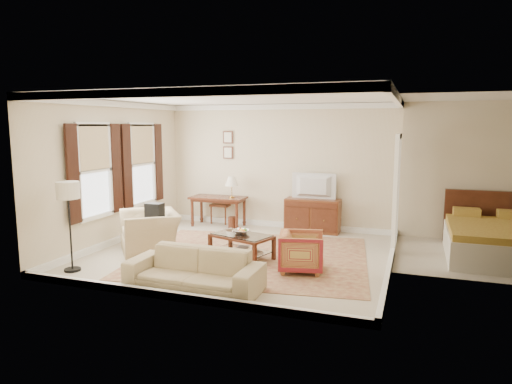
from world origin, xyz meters
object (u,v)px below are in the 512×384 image
Objects in this scene: tv at (313,178)px; sofa at (194,263)px; writing_desk at (218,201)px; striped_armchair at (302,250)px; sideboard at (313,215)px; club_armchair at (150,225)px; coffee_table at (242,240)px.

sofa is at bearing 78.56° from tv.
tv is (2.27, 0.14, 0.63)m from writing_desk.
tv reaches higher than striped_armchair.
tv is at bearing -3.36° from striped_armchair.
sideboard is at bearing 79.51° from sofa.
sideboard is at bearing -90.00° from tv.
writing_desk is at bearing 132.56° from club_armchair.
striped_armchair reaches higher than writing_desk.
sofa is (1.42, -4.06, -0.21)m from writing_desk.
club_armchair is (-2.60, -2.63, 0.14)m from sideboard.
tv is 1.30× the size of striped_armchair.
club_armchair reaches higher than sofa.
sideboard is at bearing -3.42° from striped_armchair.
coffee_table is at bearing 87.50° from sofa.
coffee_table is (-0.75, -2.51, -0.89)m from tv.
coffee_table is at bearing 73.39° from tv.
sofa reaches higher than striped_armchair.
sofa is at bearing -93.39° from coffee_table.
tv reaches higher than club_armchair.
tv is at bearing -90.00° from sideboard.
tv reaches higher than sofa.
sofa reaches higher than sideboard.
sideboard is at bearing 73.52° from coffee_table.
sideboard is 1.01× the size of coffee_table.
writing_desk is 1.06× the size of sideboard.
coffee_table is at bearing 53.25° from club_armchair.
sideboard is 3.70m from club_armchair.
club_armchair is (-1.85, -0.10, 0.17)m from coffee_table.
sideboard is at bearing 95.48° from club_armchair.
sideboard is 2.91m from striped_armchair.
writing_desk is at bearing 122.68° from coffee_table.
club_armchair is at bearing -176.82° from coffee_table.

